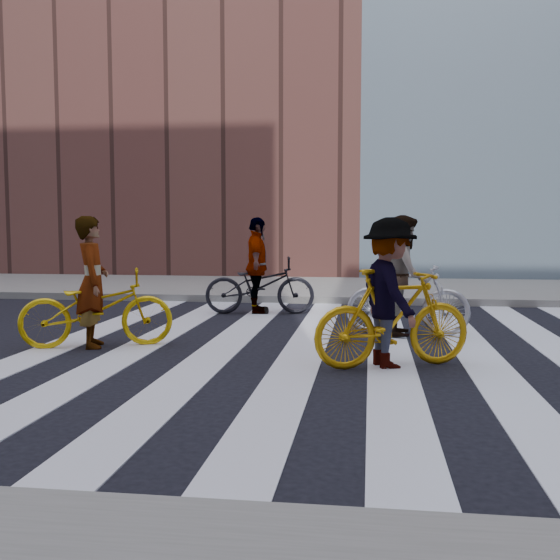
% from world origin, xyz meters
% --- Properties ---
extents(ground, '(100.00, 100.00, 0.00)m').
position_xyz_m(ground, '(0.00, 0.00, 0.00)').
color(ground, black).
rests_on(ground, ground).
extents(sidewalk_far, '(100.00, 5.00, 0.15)m').
position_xyz_m(sidewalk_far, '(0.00, 7.50, 0.07)').
color(sidewalk_far, gray).
rests_on(sidewalk_far, ground).
extents(zebra_crosswalk, '(8.25, 10.00, 0.01)m').
position_xyz_m(zebra_crosswalk, '(0.00, 0.00, 0.01)').
color(zebra_crosswalk, silver).
rests_on(zebra_crosswalk, ground).
extents(building_brick_far_left, '(16.00, 10.00, 18.00)m').
position_xyz_m(building_brick_far_left, '(-8.00, 15.00, 9.00)').
color(building_brick_far_left, '#522F29').
rests_on(building_brick_far_left, ground).
extents(bike_yellow_left, '(2.12, 1.36, 1.05)m').
position_xyz_m(bike_yellow_left, '(-3.33, -0.12, 0.53)').
color(bike_yellow_left, '#E4B70C').
rests_on(bike_yellow_left, ground).
extents(bike_silver_mid, '(1.86, 0.69, 1.09)m').
position_xyz_m(bike_silver_mid, '(0.85, 1.43, 0.55)').
color(bike_silver_mid, silver).
rests_on(bike_silver_mid, ground).
extents(bike_yellow_right, '(1.96, 1.21, 1.14)m').
position_xyz_m(bike_yellow_right, '(0.56, -0.84, 0.57)').
color(bike_yellow_right, '#CF940B').
rests_on(bike_yellow_right, ground).
extents(bike_dark_rear, '(2.08, 1.01, 1.05)m').
position_xyz_m(bike_dark_rear, '(-1.71, 3.41, 0.52)').
color(bike_dark_rear, black).
rests_on(bike_dark_rear, ground).
extents(rider_left, '(0.62, 0.75, 1.75)m').
position_xyz_m(rider_left, '(-3.38, -0.12, 0.88)').
color(rider_left, slate).
rests_on(rider_left, ground).
extents(rider_mid, '(0.75, 0.92, 1.78)m').
position_xyz_m(rider_mid, '(0.80, 1.43, 0.89)').
color(rider_mid, slate).
rests_on(rider_mid, ground).
extents(rider_right, '(1.01, 1.27, 1.73)m').
position_xyz_m(rider_right, '(0.51, -0.84, 0.86)').
color(rider_right, slate).
rests_on(rider_right, ground).
extents(rider_rear, '(0.59, 1.09, 1.77)m').
position_xyz_m(rider_rear, '(-1.76, 3.41, 0.89)').
color(rider_rear, slate).
rests_on(rider_rear, ground).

